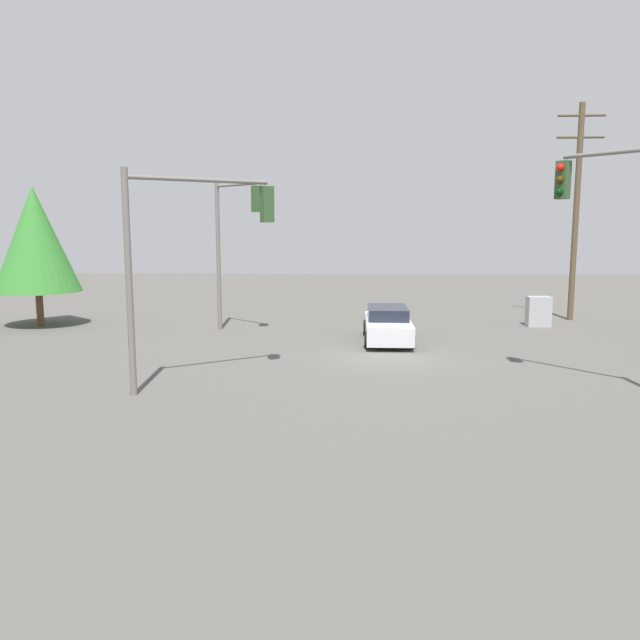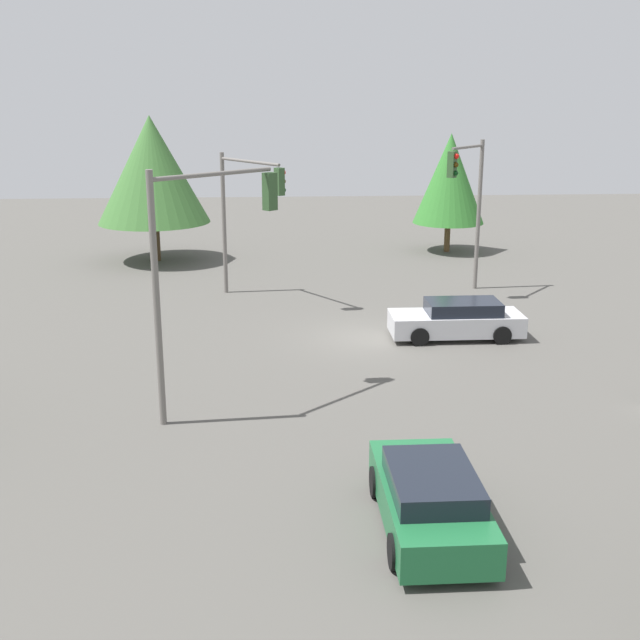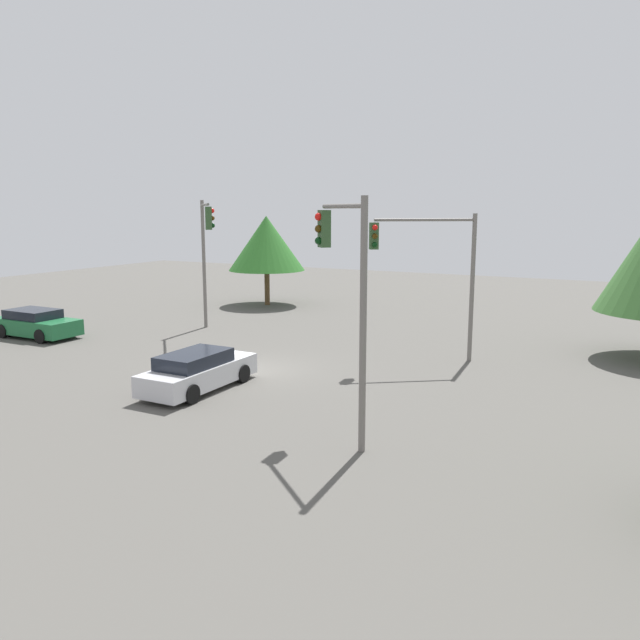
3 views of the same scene
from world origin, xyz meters
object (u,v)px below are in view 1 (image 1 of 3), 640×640
(traffic_signal_main, at_px, (233,230))
(traffic_signal_cross, at_px, (190,239))
(electrical_cabinet, at_px, (538,311))
(sedan_silver, at_px, (388,325))

(traffic_signal_main, height_order, traffic_signal_cross, traffic_signal_main)
(traffic_signal_main, bearing_deg, electrical_cabinet, 50.85)
(traffic_signal_main, xyz_separation_m, electrical_cabinet, (-13.69, -2.39, -3.71))
(sedan_silver, xyz_separation_m, electrical_cabinet, (-7.14, -4.23, 0.02))
(traffic_signal_main, distance_m, electrical_cabinet, 14.38)
(traffic_signal_cross, xyz_separation_m, electrical_cabinet, (-13.05, -11.83, -3.50))
(sedan_silver, relative_size, traffic_signal_cross, 0.77)
(sedan_silver, height_order, traffic_signal_main, traffic_signal_main)
(electrical_cabinet, bearing_deg, traffic_signal_main, 9.91)
(traffic_signal_main, height_order, electrical_cabinet, traffic_signal_main)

